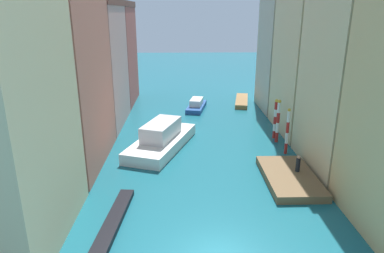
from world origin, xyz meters
TOP-DOWN VIEW (x-y plane):
  - ground_plane at (0.00, 24.50)m, footprint 154.00×154.00m
  - building_left_1 at (-12.80, 13.39)m, footprint 7.50×11.92m
  - building_left_2 at (-12.80, 24.95)m, footprint 7.50×11.02m
  - building_left_3 at (-12.80, 35.66)m, footprint 7.50×10.21m
  - building_right_1 at (12.80, 11.70)m, footprint 7.50×9.41m
  - building_right_2 at (12.80, 21.59)m, footprint 7.50×9.88m
  - building_right_3 at (12.80, 31.22)m, footprint 7.50×8.67m
  - waterfront_dock at (6.81, 8.97)m, footprint 4.03×7.46m
  - person_on_dock at (7.56, 9.45)m, footprint 0.36×0.36m
  - mooring_pole_0 at (8.11, 14.70)m, footprint 0.32×0.32m
  - mooring_pole_1 at (8.04, 17.90)m, footprint 0.37×0.37m
  - mooring_pole_2 at (8.09, 19.18)m, footprint 0.37×0.37m
  - vaporetto_white at (-4.07, 16.58)m, footprint 7.17×11.17m
  - gondola_black at (-6.53, 2.82)m, footprint 1.77×8.66m
  - motorboat_0 at (7.03, 34.44)m, footprint 3.11×7.89m
  - motorboat_1 at (0.06, 31.16)m, footprint 3.26×6.32m

SIDE VIEW (x-z plane):
  - ground_plane at x=0.00m, z-range 0.00..0.00m
  - gondola_black at x=-6.53m, z-range 0.00..0.40m
  - waterfront_dock at x=6.81m, z-range 0.00..0.61m
  - motorboat_0 at x=7.03m, z-range 0.00..0.63m
  - motorboat_1 at x=0.06m, z-range -0.18..1.32m
  - vaporetto_white at x=-4.07m, z-range -0.38..2.35m
  - person_on_dock at x=7.56m, z-range 0.56..1.96m
  - mooring_pole_2 at x=8.09m, z-range 0.06..4.42m
  - mooring_pole_0 at x=8.11m, z-range 0.05..4.62m
  - mooring_pole_1 at x=8.04m, z-range 0.06..4.68m
  - building_left_2 at x=-12.80m, z-range 0.01..14.53m
  - building_left_3 at x=-12.80m, z-range 0.02..14.57m
  - building_right_3 at x=12.80m, z-range 0.01..16.34m
  - building_left_1 at x=-12.80m, z-range 0.01..16.58m
  - building_right_1 at x=12.80m, z-range 0.01..17.41m
  - building_right_2 at x=12.80m, z-range 0.01..21.05m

